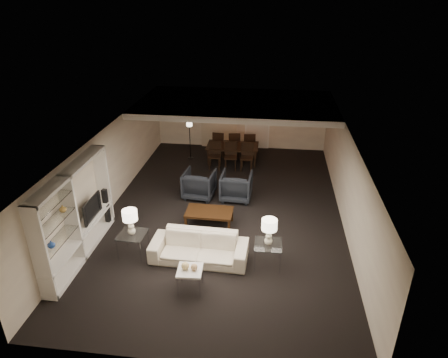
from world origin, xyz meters
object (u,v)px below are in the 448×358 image
table_lamp_left (131,222)px  chair_nl (215,156)px  chair_fl (219,143)px  marble_table (190,279)px  vase_blue (51,244)px  television (89,208)px  dining_table (232,154)px  floor_speaker (107,208)px  chair_nm (231,156)px  sofa (199,248)px  armchair_left (199,184)px  vase_amber (63,209)px  armchair_right (236,186)px  pendant_light (244,117)px  table_lamp_right (269,232)px  chair_nr (247,157)px  coffee_table (209,218)px  chair_fm (234,144)px  chair_fr (249,145)px  floor_lamp (190,140)px  side_table_left (133,244)px  side_table_right (268,254)px

table_lamp_left → chair_nl: size_ratio=0.66×
chair_fl → marble_table: bearing=99.0°
marble_table → vase_blue: size_ratio=3.15×
television → dining_table: bearing=-28.3°
floor_speaker → chair_nm: 5.28m
sofa → floor_speaker: 3.16m
sofa → television: bearing=173.8°
armchair_left → vase_amber: vase_amber is taller
armchair_right → table_lamp_left: bearing=57.7°
pendant_light → chair_nl: size_ratio=0.51×
sofa → dining_table: bearing=90.4°
sofa → vase_amber: size_ratio=14.13×
table_lamp_right → chair_nm: table_lamp_right is taller
chair_nm → chair_nr: 0.60m
marble_table → dining_table: 7.33m
vase_amber → coffee_table: bearing=37.2°
armchair_left → chair_nl: 2.28m
chair_fm → marble_table: bearing=81.4°
table_lamp_right → chair_fr: 6.95m
table_lamp_left → floor_lamp: size_ratio=0.44×
chair_fr → chair_nr: bearing=82.9°
pendant_light → television: 6.64m
chair_nl → chair_nr: 1.20m
table_lamp_left → sofa: bearing=0.0°
television → chair_fl: 6.95m
pendant_light → chair_nr: 1.46m
vase_amber → side_table_left: bearing=27.6°
marble_table → table_lamp_left: bearing=147.1°
sofa → pendant_light: bearing=85.9°
television → vase_blue: bearing=179.0°
floor_speaker → dining_table: (3.05, 4.96, -0.23)m
coffee_table → side_table_left: size_ratio=2.00×
chair_nm → table_lamp_right: bearing=-79.3°
vase_blue → television: bearing=89.0°
floor_speaker → vase_amber: bearing=-84.3°
chair_fr → dining_table: bearing=40.2°
coffee_table → vase_blue: size_ratio=7.56×
vase_blue → chair_nm: 7.65m
side_table_right → chair_nm: chair_nm is taller
coffee_table → side_table_right: size_ratio=2.00×
armchair_left → armchair_right: 1.20m
side_table_right → dining_table: dining_table is taller
chair_nl → side_table_left: bearing=-104.4°
dining_table → vase_blue: bearing=-113.4°
chair_fr → coffee_table: bearing=74.6°
table_lamp_right → chair_nl: table_lamp_right is taller
armchair_left → floor_lamp: 3.29m
chair_nm → side_table_right: bearing=-79.3°
sofa → vase_amber: 3.33m
floor_lamp → armchair_left: bearing=-73.2°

